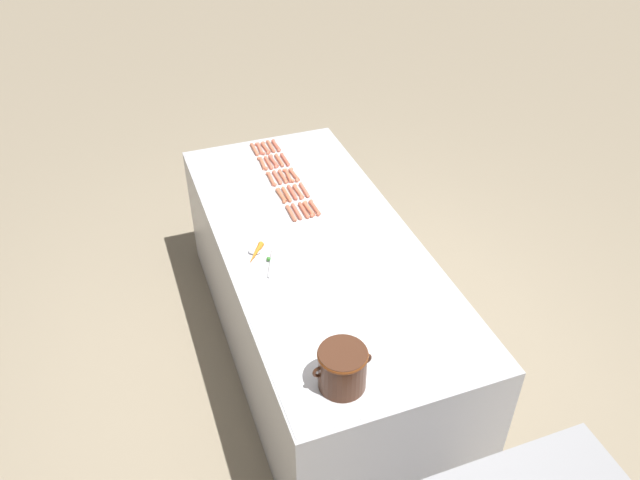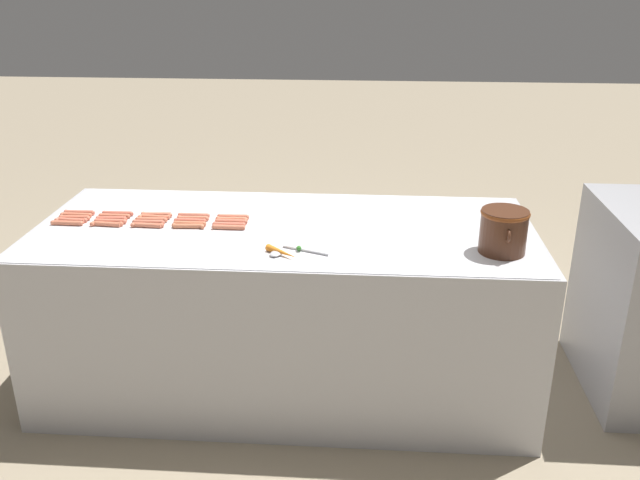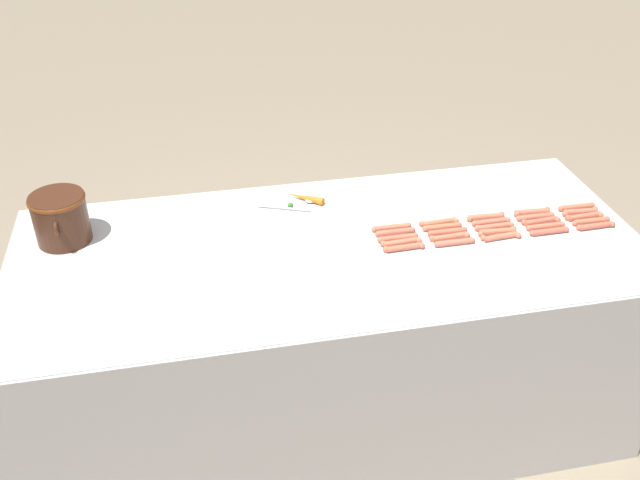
# 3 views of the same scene
# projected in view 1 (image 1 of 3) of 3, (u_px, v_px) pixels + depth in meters

# --- Properties ---
(ground_plane) EXTENTS (20.00, 20.00, 0.00)m
(ground_plane) POSITION_uv_depth(u_px,v_px,m) (317.00, 348.00, 3.95)
(ground_plane) COLOR gray
(griddle_counter) EXTENTS (1.03, 2.38, 0.87)m
(griddle_counter) POSITION_uv_depth(u_px,v_px,m) (317.00, 297.00, 3.68)
(griddle_counter) COLOR #BCBCC1
(griddle_counter) RESTS_ON ground_plane
(hot_dog_0) EXTENTS (0.03, 0.16, 0.02)m
(hot_dog_0) POSITION_uv_depth(u_px,v_px,m) (276.00, 145.00, 4.21)
(hot_dog_0) COLOR #CE6750
(hot_dog_0) RESTS_ON griddle_counter
(hot_dog_1) EXTENTS (0.03, 0.16, 0.02)m
(hot_dog_1) POSITION_uv_depth(u_px,v_px,m) (285.00, 159.00, 4.07)
(hot_dog_1) COLOR #D0654F
(hot_dog_1) RESTS_ON griddle_counter
(hot_dog_2) EXTENTS (0.03, 0.16, 0.02)m
(hot_dog_2) POSITION_uv_depth(u_px,v_px,m) (294.00, 175.00, 3.92)
(hot_dog_2) COLOR #D07255
(hot_dog_2) RESTS_ON griddle_counter
(hot_dog_3) EXTENTS (0.02, 0.16, 0.02)m
(hot_dog_3) POSITION_uv_depth(u_px,v_px,m) (304.00, 190.00, 3.78)
(hot_dog_3) COLOR #CE6E56
(hot_dog_3) RESTS_ON griddle_counter
(hot_dog_4) EXTENTS (0.03, 0.16, 0.02)m
(hot_dog_4) POSITION_uv_depth(u_px,v_px,m) (315.00, 208.00, 3.63)
(hot_dog_4) COLOR #CB694F
(hot_dog_4) RESTS_ON griddle_counter
(hot_dog_5) EXTENTS (0.03, 0.16, 0.02)m
(hot_dog_5) POSITION_uv_depth(u_px,v_px,m) (271.00, 146.00, 4.20)
(hot_dog_5) COLOR #D17151
(hot_dog_5) RESTS_ON griddle_counter
(hot_dog_6) EXTENTS (0.02, 0.16, 0.02)m
(hot_dog_6) POSITION_uv_depth(u_px,v_px,m) (279.00, 160.00, 4.06)
(hot_dog_6) COLOR #D07152
(hot_dog_6) RESTS_ON griddle_counter
(hot_dog_7) EXTENTS (0.03, 0.16, 0.02)m
(hot_dog_7) POSITION_uv_depth(u_px,v_px,m) (288.00, 176.00, 3.91)
(hot_dog_7) COLOR #D67051
(hot_dog_7) RESTS_ON griddle_counter
(hot_dog_8) EXTENTS (0.03, 0.16, 0.02)m
(hot_dog_8) POSITION_uv_depth(u_px,v_px,m) (298.00, 192.00, 3.76)
(hot_dog_8) COLOR #D47153
(hot_dog_8) RESTS_ON griddle_counter
(hot_dog_9) EXTENTS (0.03, 0.16, 0.02)m
(hot_dog_9) POSITION_uv_depth(u_px,v_px,m) (309.00, 209.00, 3.62)
(hot_dog_9) COLOR #D37050
(hot_dog_9) RESTS_ON griddle_counter
(hot_dog_10) EXTENTS (0.03, 0.16, 0.02)m
(hot_dog_10) POSITION_uv_depth(u_px,v_px,m) (265.00, 148.00, 4.19)
(hot_dog_10) COLOR #D36D51
(hot_dog_10) RESTS_ON griddle_counter
(hot_dog_11) EXTENTS (0.03, 0.16, 0.02)m
(hot_dog_11) POSITION_uv_depth(u_px,v_px,m) (273.00, 161.00, 4.05)
(hot_dog_11) COLOR #CE6750
(hot_dog_11) RESTS_ON griddle_counter
(hot_dog_12) EXTENTS (0.03, 0.16, 0.02)m
(hot_dog_12) POSITION_uv_depth(u_px,v_px,m) (283.00, 176.00, 3.90)
(hot_dog_12) COLOR #C96E50
(hot_dog_12) RESTS_ON griddle_counter
(hot_dog_13) EXTENTS (0.02, 0.16, 0.02)m
(hot_dog_13) POSITION_uv_depth(u_px,v_px,m) (292.00, 192.00, 3.76)
(hot_dog_13) COLOR #D5654E
(hot_dog_13) RESTS_ON griddle_counter
(hot_dog_14) EXTENTS (0.02, 0.16, 0.02)m
(hot_dog_14) POSITION_uv_depth(u_px,v_px,m) (304.00, 210.00, 3.61)
(hot_dog_14) COLOR #CE684E
(hot_dog_14) RESTS_ON griddle_counter
(hot_dog_15) EXTENTS (0.03, 0.16, 0.02)m
(hot_dog_15) POSITION_uv_depth(u_px,v_px,m) (260.00, 149.00, 4.18)
(hot_dog_15) COLOR #D46F56
(hot_dog_15) RESTS_ON griddle_counter
(hot_dog_16) EXTENTS (0.02, 0.16, 0.02)m
(hot_dog_16) POSITION_uv_depth(u_px,v_px,m) (268.00, 163.00, 4.03)
(hot_dog_16) COLOR #D76F55
(hot_dog_16) RESTS_ON griddle_counter
(hot_dog_17) EXTENTS (0.03, 0.16, 0.02)m
(hot_dog_17) POSITION_uv_depth(u_px,v_px,m) (277.00, 177.00, 3.89)
(hot_dog_17) COLOR #CB6C54
(hot_dog_17) RESTS_ON griddle_counter
(hot_dog_18) EXTENTS (0.02, 0.16, 0.02)m
(hot_dog_18) POSITION_uv_depth(u_px,v_px,m) (287.00, 194.00, 3.74)
(hot_dog_18) COLOR #CD704D
(hot_dog_18) RESTS_ON griddle_counter
(hot_dog_19) EXTENTS (0.02, 0.16, 0.02)m
(hot_dog_19) POSITION_uv_depth(u_px,v_px,m) (297.00, 211.00, 3.60)
(hot_dog_19) COLOR #CD6A52
(hot_dog_19) RESTS_ON griddle_counter
(hot_dog_20) EXTENTS (0.03, 0.16, 0.02)m
(hot_dog_20) POSITION_uv_depth(u_px,v_px,m) (254.00, 149.00, 4.17)
(hot_dog_20) COLOR #D07151
(hot_dog_20) RESTS_ON griddle_counter
(hot_dog_21) EXTENTS (0.03, 0.16, 0.02)m
(hot_dog_21) POSITION_uv_depth(u_px,v_px,m) (262.00, 163.00, 4.03)
(hot_dog_21) COLOR #D37050
(hot_dog_21) RESTS_ON griddle_counter
(hot_dog_22) EXTENTS (0.03, 0.16, 0.02)m
(hot_dog_22) POSITION_uv_depth(u_px,v_px,m) (271.00, 179.00, 3.88)
(hot_dog_22) COLOR #D27051
(hot_dog_22) RESTS_ON griddle_counter
(hot_dog_23) EXTENTS (0.03, 0.16, 0.02)m
(hot_dog_23) POSITION_uv_depth(u_px,v_px,m) (281.00, 195.00, 3.73)
(hot_dog_23) COLOR #CA6F4C
(hot_dog_23) RESTS_ON griddle_counter
(hot_dog_24) EXTENTS (0.03, 0.16, 0.02)m
(hot_dog_24) POSITION_uv_depth(u_px,v_px,m) (291.00, 213.00, 3.59)
(hot_dog_24) COLOR #CB6E50
(hot_dog_24) RESTS_ON griddle_counter
(bean_pot) EXTENTS (0.26, 0.21, 0.19)m
(bean_pot) POSITION_uv_depth(u_px,v_px,m) (342.00, 367.00, 2.56)
(bean_pot) COLOR #472616
(bean_pot) RESTS_ON griddle_counter
(serving_spoon) EXTENTS (0.14, 0.26, 0.02)m
(serving_spoon) POSITION_uv_depth(u_px,v_px,m) (260.00, 255.00, 3.29)
(serving_spoon) COLOR #B7B7BC
(serving_spoon) RESTS_ON griddle_counter
(carrot) EXTENTS (0.13, 0.16, 0.03)m
(carrot) POSITION_uv_depth(u_px,v_px,m) (256.00, 254.00, 3.29)
(carrot) COLOR orange
(carrot) RESTS_ON griddle_counter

